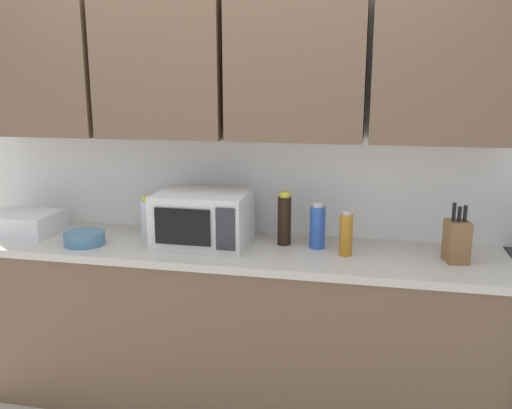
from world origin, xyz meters
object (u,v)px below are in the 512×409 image
Objects in this scene: bottle_amber_vinegar at (346,235)px; bottle_blue_cleaner at (317,226)px; microwave at (203,219)px; dish_rack at (24,223)px; bottle_clear_tall at (147,218)px; knife_block at (457,241)px; bottle_soy_dark at (284,219)px; bowl_ceramic_small at (85,238)px.

bottle_amber_vinegar is 0.92× the size of bottle_blue_cleaner.
microwave reaches higher than bottle_blue_cleaner.
microwave is 1.07m from dish_rack.
bottle_clear_tall is at bearing -179.83° from bottle_blue_cleaner.
knife_block is 1.31× the size of bottle_amber_vinegar.
bottle_soy_dark reaches higher than microwave.
microwave is 0.64m from bowl_ceramic_small.
dish_rack is 1.58× the size of bottle_blue_cleaner.
bottle_blue_cleaner is (0.60, 0.06, -0.03)m from microwave.
dish_rack is at bearing 179.28° from bottle_amber_vinegar.
microwave is 2.00× the size of bottle_blue_cleaner.
bottle_clear_tall is at bearing 169.92° from microwave.
bowl_ceramic_small is (-0.27, -0.20, -0.07)m from bottle_clear_tall.
bottle_soy_dark reaches higher than bottle_clear_tall.
microwave is 1.68× the size of bottle_soy_dark.
microwave is at bearing 177.56° from bottle_amber_vinegar.
bottle_clear_tall is 0.98× the size of bottle_blue_cleaner.
dish_rack is 1.79× the size of bowl_ceramic_small.
bowl_ceramic_small is (-1.21, -0.20, -0.08)m from bottle_blue_cleaner.
bowl_ceramic_small is (0.45, -0.13, -0.03)m from dish_rack.
bottle_amber_vinegar is at bearing -19.81° from bottle_soy_dark.
bottle_amber_vinegar is 0.18m from bottle_blue_cleaner.
bottle_soy_dark reaches higher than dish_rack.
microwave is 2.04× the size of bottle_clear_tall.
dish_rack is at bearing -174.51° from bottle_clear_tall.
bowl_ceramic_small is (-1.88, -0.12, -0.07)m from knife_block.
knife_block is 0.85m from bottle_soy_dark.
bottle_soy_dark reaches higher than bottle_blue_cleaner.
knife_block reaches higher than bottle_blue_cleaner.
bowl_ceramic_small is at bearing -175.49° from bottle_amber_vinegar.
microwave is at bearing -10.08° from bottle_clear_tall.
knife_block reaches higher than bottle_soy_dark.
knife_block reaches higher than bottle_clear_tall.
knife_block is at bearing -0.95° from microwave.
bowl_ceramic_small is at bearing -176.41° from knife_block.
bowl_ceramic_small is (-1.03, -0.23, -0.10)m from bottle_soy_dark.
bottle_soy_dark is 0.18m from bottle_blue_cleaner.
microwave is 1.27m from knife_block.
bottle_amber_vinegar reaches higher than dish_rack.
microwave is 0.60m from bottle_blue_cleaner.
bottle_amber_vinegar is at bearing -178.82° from knife_block.
dish_rack is 1.33× the size of bottle_soy_dark.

